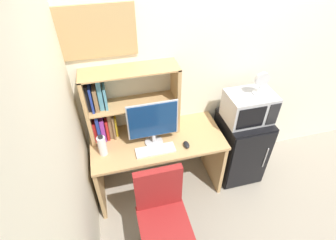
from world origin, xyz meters
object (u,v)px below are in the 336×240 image
Objects in this scene: microwave at (249,107)px; wall_corkboard at (87,33)px; monitor at (153,122)px; water_bottle at (102,146)px; hutch_bookshelf at (117,105)px; desk_fan at (261,82)px; keyboard at (155,150)px; computer_mouse at (187,145)px; desk_chair at (163,221)px; mini_fridge at (239,147)px.

microwave is 0.60× the size of wall_corkboard.
monitor reaches higher than water_bottle.
monitor is at bearing -36.85° from hutch_bookshelf.
hutch_bookshelf is 1.38m from desk_fan.
monitor is 0.28m from keyboard.
computer_mouse is 0.92m from desk_fan.
computer_mouse is at bearing -23.59° from monitor.
desk_fan is 1.61m from wall_corkboard.
hutch_bookshelf is at bearing 104.61° from desk_chair.
desk_chair reaches higher than keyboard.
water_bottle is 0.95× the size of desk_fan.
desk_fan is (1.54, 0.05, 0.40)m from water_bottle.
desk_chair is 1.19× the size of wall_corkboard.
wall_corkboard reaches higher than hutch_bookshelf.
microwave is 1.67m from wall_corkboard.
keyboard is at bearing -49.93° from hutch_bookshelf.
mini_fridge is 1.26m from desk_chair.
keyboard is at bearing 83.27° from desk_chair.
monitor reaches higher than desk_chair.
water_bottle is 1.49m from microwave.
hutch_bookshelf is 1.48m from mini_fridge.
desk_fan is (1.07, 0.14, 0.49)m from keyboard.
mini_fridge is at bearing 2.16° from water_bottle.
desk_chair is (0.41, -0.60, -0.45)m from water_bottle.
microwave is (1.29, -0.19, -0.13)m from hutch_bookshelf.
monitor is 2.12× the size of water_bottle.
desk_chair is at bearing -149.81° from desk_fan.
water_bottle is at bearing -178.00° from desk_fan.
desk_chair is (-1.13, -0.66, -0.85)m from desk_fan.
desk_fan is 1.56m from desk_chair.
hutch_bookshelf is at bearing 171.68° from mini_fridge.
mini_fridge is 3.50× the size of desk_fan.
keyboard is 1.18m from wall_corkboard.
hutch_bookshelf is 3.71× the size of desk_fan.
microwave is at bearing 12.90° from computer_mouse.
monitor is (0.29, -0.22, -0.09)m from hutch_bookshelf.
wall_corkboard reaches higher than desk_fan.
computer_mouse is 0.79m from water_bottle.
wall_corkboard is at bearing 143.47° from hutch_bookshelf.
monitor is 4.84× the size of computer_mouse.
wall_corkboard is (-0.44, 0.33, 0.75)m from monitor.
computer_mouse is at bearing -167.10° from microwave.
wall_corkboard reaches higher than desk_chair.
wall_corkboard is at bearing 168.75° from desk_fan.
desk_chair is (0.22, -0.85, -0.70)m from hutch_bookshelf.
water_bottle reaches higher than computer_mouse.
keyboard is 1.67× the size of water_bottle.
mini_fridge is at bearing 177.99° from desk_fan.
keyboard is 1.08m from mini_fridge.
mini_fridge is 2.00m from wall_corkboard.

